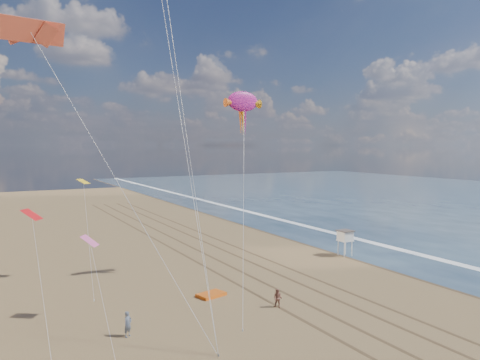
% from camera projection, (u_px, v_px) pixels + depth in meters
% --- Properties ---
extents(wet_sand, '(260.00, 260.00, 0.00)m').
position_uv_depth(wet_sand, '(310.00, 235.00, 66.43)').
color(wet_sand, '#42301E').
rests_on(wet_sand, ground).
extents(foam, '(260.00, 260.00, 0.00)m').
position_uv_depth(foam, '(333.00, 233.00, 68.44)').
color(foam, white).
rests_on(foam, ground).
extents(tracks, '(7.68, 120.00, 0.01)m').
position_uv_depth(tracks, '(243.00, 265.00, 49.81)').
color(tracks, brown).
rests_on(tracks, ground).
extents(lifeguard_stand, '(1.65, 1.65, 2.99)m').
position_uv_depth(lifeguard_stand, '(345.00, 236.00, 54.08)').
color(lifeguard_stand, silver).
rests_on(lifeguard_stand, ground).
extents(grounded_kite, '(2.62, 2.02, 0.26)m').
position_uv_depth(grounded_kite, '(211.00, 295.00, 39.67)').
color(grounded_kite, '#E15C12').
rests_on(grounded_kite, ground).
extents(show_kite, '(5.21, 6.38, 21.07)m').
position_uv_depth(show_kite, '(243.00, 102.00, 44.46)').
color(show_kite, '#B61C83').
rests_on(show_kite, ground).
extents(kite_flyer_a, '(0.75, 0.69, 1.72)m').
position_uv_depth(kite_flyer_a, '(128.00, 324.00, 31.23)').
color(kite_flyer_a, slate).
rests_on(kite_flyer_a, ground).
extents(kite_flyer_b, '(0.89, 0.92, 1.50)m').
position_uv_depth(kite_flyer_b, '(278.00, 298.00, 36.83)').
color(kite_flyer_b, '#975D4D').
rests_on(kite_flyer_b, ground).
extents(small_kites, '(10.81, 13.88, 9.87)m').
position_uv_depth(small_kites, '(38.00, 182.00, 34.65)').
color(small_kites, '#D85491').
rests_on(small_kites, ground).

